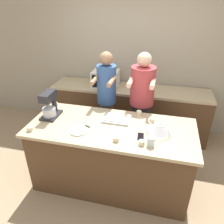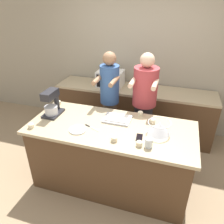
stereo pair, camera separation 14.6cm
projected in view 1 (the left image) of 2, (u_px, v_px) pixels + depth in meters
The scene contains 20 objects.
ground_plane at pixel (111, 180), 3.13m from camera, with size 16.00×16.00×0.00m, color #937A5B.
back_wall at pixel (134, 57), 3.94m from camera, with size 10.00×0.06×2.70m.
island_counter at pixel (111, 155), 2.91m from camera, with size 2.07×0.90×0.92m.
back_counter at pixel (129, 110), 4.08m from camera, with size 2.80×0.60×0.89m.
person_left at pixel (107, 102), 3.38m from camera, with size 0.31×0.48×1.66m.
person_right at pixel (141, 106), 3.27m from camera, with size 0.36×0.51×1.68m.
stand_mixer at pixel (50, 106), 2.84m from camera, with size 0.20×0.30×0.35m.
mixing_bowl at pixel (159, 126), 2.56m from camera, with size 0.27×0.27×0.15m.
baking_tray at pixel (117, 119), 2.83m from camera, with size 0.35×0.26×0.04m.
microwave_oven at pixel (105, 79), 3.89m from camera, with size 0.45×0.36×0.28m.
cell_phone at pixel (141, 136), 2.49m from camera, with size 0.08×0.15×0.01m.
drinking_glass at pixel (151, 141), 2.33m from camera, with size 0.08×0.08×0.11m.
small_plate at pixel (78, 131), 2.59m from camera, with size 0.21×0.21×0.02m.
knife at pixel (91, 128), 2.66m from camera, with size 0.21×0.10×0.01m.
cupcake_0 at pixel (55, 104), 3.17m from camera, with size 0.07×0.07×0.07m.
cupcake_1 at pixel (30, 128), 2.59m from camera, with size 0.07×0.07×0.07m.
cupcake_2 at pixel (152, 119), 2.78m from camera, with size 0.07×0.07×0.07m.
cupcake_3 at pixel (142, 142), 2.35m from camera, with size 0.07×0.07×0.07m.
cupcake_4 at pixel (139, 112), 2.94m from camera, with size 0.07×0.07×0.07m.
cupcake_5 at pixel (116, 139), 2.41m from camera, with size 0.07×0.07×0.07m.
Camera 1 is at (0.55, -2.21, 2.36)m, focal length 35.00 mm.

